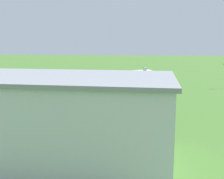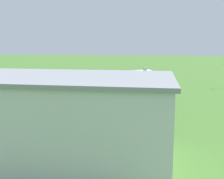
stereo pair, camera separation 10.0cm
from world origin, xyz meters
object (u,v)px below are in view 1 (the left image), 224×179
Objects in this scene: person_near_hangar_door at (17,108)px; person_crossing_taxiway at (101,112)px; hangar at (24,116)px; biplane at (136,76)px; person_beside_truck at (171,122)px; person_at_fence_line at (113,112)px.

person_crossing_taxiway is at bearing 175.67° from person_near_hangar_door.
hangar reaches higher than person_near_hangar_door.
biplane is at bearing -102.77° from person_crossing_taxiway.
person_beside_truck is 8.97m from person_at_fence_line.
hangar reaches higher than biplane.
hangar is 3.38× the size of biplane.
person_beside_truck is (-5.38, 22.94, -3.17)m from biplane.
hangar is 34.69m from biplane.
person_beside_truck is at bearing 103.21° from biplane.
person_near_hangar_door is (13.41, -1.01, 0.03)m from person_crossing_taxiway.
hangar reaches higher than person_beside_truck.
hangar is 17.92m from person_near_hangar_door.
person_beside_truck reaches higher than person_at_fence_line.
hangar is at bearing 118.61° from person_near_hangar_door.
person_crossing_taxiway is (-4.95, -14.49, -3.10)m from hangar.
person_beside_truck is at bearing 151.71° from person_at_fence_line.
biplane is at bearing -134.63° from person_near_hangar_door.
hangar is at bearing 71.14° from person_crossing_taxiway.
person_crossing_taxiway is 10.47m from person_beside_truck.
person_near_hangar_door is (8.46, -15.50, -3.07)m from hangar.
person_crossing_taxiway is 0.95× the size of person_at_fence_line.
biplane is 4.82× the size of person_at_fence_line.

